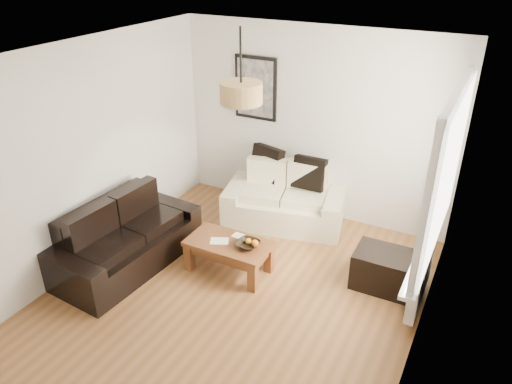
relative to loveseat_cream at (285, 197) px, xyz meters
The scene contains 21 objects.
floor 1.83m from the loveseat_cream, 84.34° to the right, with size 4.50×4.50×0.00m, color brown.
ceiling 2.84m from the loveseat_cream, 84.34° to the right, with size 3.80×4.50×0.00m, color white, non-canonical shape.
wall_back 1.04m from the loveseat_cream, 69.42° to the left, with size 3.80×0.04×2.60m, color silver, non-canonical shape.
wall_front 4.13m from the loveseat_cream, 87.49° to the right, with size 3.80×0.04×2.60m, color silver, non-canonical shape.
wall_left 2.64m from the loveseat_cream, 134.08° to the right, with size 0.04×4.50×2.60m, color silver, non-canonical shape.
wall_right 2.88m from the loveseat_cream, 40.60° to the right, with size 0.04×4.50×2.60m, color silver, non-canonical shape.
window_bay 2.56m from the loveseat_cream, 25.70° to the right, with size 0.14×1.90×1.60m, color white, non-canonical shape.
radiator 2.22m from the loveseat_cream, 26.15° to the right, with size 0.10×0.90×0.52m, color white.
poster 1.53m from the loveseat_cream, 146.85° to the left, with size 0.62×0.04×0.87m, color black, non-canonical shape.
pendant_shade 2.36m from the loveseat_cream, 83.20° to the right, with size 0.40×0.40×0.20m, color tan.
loveseat_cream is the anchor object (origin of this frame).
sofa_leather 2.17m from the loveseat_cream, 125.35° to the right, with size 1.79×0.87×0.77m, color black, non-canonical shape.
coffee_table 1.34m from the loveseat_cream, 94.59° to the right, with size 0.97×0.53×0.40m, color brown, non-canonical shape.
ottoman 1.81m from the loveseat_cream, 25.21° to the right, with size 0.76×0.49×0.43m, color black.
cushion_left 0.54m from the loveseat_cream, 152.55° to the left, with size 0.47×0.15×0.47m, color black.
cushion_right 0.46m from the loveseat_cream, 35.99° to the left, with size 0.44×0.14×0.44m, color black.
fruit_bowl 1.32m from the loveseat_cream, 83.82° to the right, with size 0.27×0.27×0.07m, color black.
orange_a 1.28m from the loveseat_cream, 80.78° to the right, with size 0.08×0.08×0.08m, color orange.
orange_b 1.31m from the loveseat_cream, 79.68° to the right, with size 0.07×0.07×0.07m, color orange.
orange_c 1.26m from the loveseat_cream, 84.66° to the right, with size 0.07×0.07×0.07m, color orange.
papers 1.38m from the loveseat_cream, 98.72° to the right, with size 0.21×0.15×0.01m, color white.
Camera 1 is at (2.19, -3.58, 3.50)m, focal length 34.18 mm.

